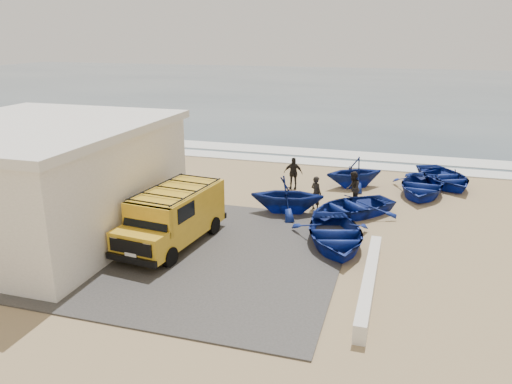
# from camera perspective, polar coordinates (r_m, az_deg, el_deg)

# --- Properties ---
(ground) EXTENTS (160.00, 160.00, 0.00)m
(ground) POSITION_cam_1_polar(r_m,az_deg,el_deg) (19.36, -1.46, -4.91)
(ground) COLOR tan
(slab) EXTENTS (12.00, 10.00, 0.05)m
(slab) POSITION_cam_1_polar(r_m,az_deg,el_deg) (18.36, -9.41, -6.38)
(slab) COLOR #413F3C
(slab) RESTS_ON ground
(ocean) EXTENTS (180.00, 88.00, 0.01)m
(ocean) POSITION_cam_1_polar(r_m,az_deg,el_deg) (73.55, 12.60, 11.49)
(ocean) COLOR #385166
(ocean) RESTS_ON ground
(surf_line) EXTENTS (180.00, 1.60, 0.06)m
(surf_line) POSITION_cam_1_polar(r_m,az_deg,el_deg) (30.42, 5.64, 3.52)
(surf_line) COLOR white
(surf_line) RESTS_ON ground
(surf_wash) EXTENTS (180.00, 2.20, 0.04)m
(surf_wash) POSITION_cam_1_polar(r_m,az_deg,el_deg) (32.81, 6.51, 4.52)
(surf_wash) COLOR white
(surf_wash) RESTS_ON ground
(building) EXTENTS (8.40, 9.40, 4.30)m
(building) POSITION_cam_1_polar(r_m,az_deg,el_deg) (20.60, -23.61, 1.34)
(building) COLOR white
(building) RESTS_ON ground
(parapet) EXTENTS (0.35, 6.00, 0.55)m
(parapet) POSITION_cam_1_polar(r_m,az_deg,el_deg) (15.70, 12.80, -9.93)
(parapet) COLOR silver
(parapet) RESTS_ON ground
(van) EXTENTS (2.46, 5.08, 2.10)m
(van) POSITION_cam_1_polar(r_m,az_deg,el_deg) (18.40, -9.40, -2.62)
(van) COLOR gold
(van) RESTS_ON ground
(boat_near_left) EXTENTS (4.07, 4.90, 0.88)m
(boat_near_left) POSITION_cam_1_polar(r_m,az_deg,el_deg) (18.48, 9.01, -4.79)
(boat_near_left) COLOR navy
(boat_near_left) RESTS_ON ground
(boat_near_right) EXTENTS (4.76, 4.70, 0.81)m
(boat_near_right) POSITION_cam_1_polar(r_m,az_deg,el_deg) (21.61, 10.86, -1.64)
(boat_near_right) COLOR navy
(boat_near_right) RESTS_ON ground
(boat_mid_left) EXTENTS (3.55, 3.21, 1.64)m
(boat_mid_left) POSITION_cam_1_polar(r_m,az_deg,el_deg) (21.43, 3.58, -0.33)
(boat_mid_left) COLOR navy
(boat_mid_left) RESTS_ON ground
(boat_mid_right) EXTENTS (3.36, 4.44, 0.87)m
(boat_mid_right) POSITION_cam_1_polar(r_m,az_deg,el_deg) (25.23, 18.36, 0.65)
(boat_mid_right) COLOR navy
(boat_mid_right) RESTS_ON ground
(boat_far_left) EXTENTS (3.84, 3.70, 1.55)m
(boat_far_left) POSITION_cam_1_polar(r_m,az_deg,el_deg) (25.55, 11.16, 2.24)
(boat_far_left) COLOR navy
(boat_far_left) RESTS_ON ground
(boat_far_right) EXTENTS (4.48, 5.07, 0.87)m
(boat_far_right) POSITION_cam_1_polar(r_m,az_deg,el_deg) (27.21, 20.70, 1.62)
(boat_far_right) COLOR navy
(boat_far_right) RESTS_ON ground
(fisherman_front) EXTENTS (0.67, 0.61, 1.53)m
(fisherman_front) POSITION_cam_1_polar(r_m,az_deg,el_deg) (21.97, 6.88, -0.12)
(fisherman_front) COLOR black
(fisherman_front) RESTS_ON ground
(fisherman_middle) EXTENTS (0.60, 0.77, 1.57)m
(fisherman_middle) POSITION_cam_1_polar(r_m,az_deg,el_deg) (22.79, 11.01, 0.39)
(fisherman_middle) COLOR black
(fisherman_middle) RESTS_ON ground
(fisherman_back) EXTENTS (0.97, 0.47, 1.60)m
(fisherman_back) POSITION_cam_1_polar(r_m,az_deg,el_deg) (24.86, 4.26, 2.16)
(fisherman_back) COLOR black
(fisherman_back) RESTS_ON ground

